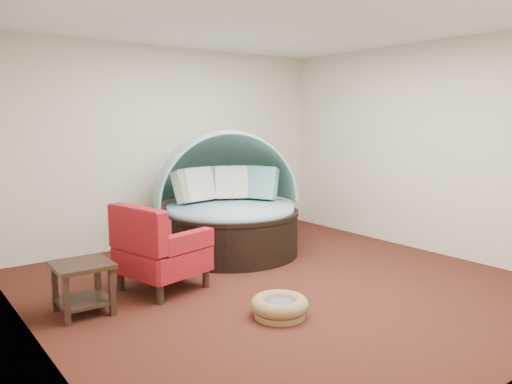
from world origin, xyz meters
TOP-DOWN VIEW (x-y plane):
  - floor at (0.00, 0.00)m, footprint 5.00×5.00m
  - wall_back at (0.00, 2.50)m, footprint 5.00×0.00m
  - wall_left at (-2.50, 0.00)m, footprint 0.00×5.00m
  - wall_right at (2.50, 0.00)m, footprint 0.00×5.00m
  - ceiling at (0.00, 0.00)m, footprint 5.00×5.00m
  - canopy_daybed at (0.30, 1.51)m, footprint 2.32×2.29m
  - pet_basket at (-0.59, -0.66)m, footprint 0.55×0.55m
  - red_armchair at (-1.15, 0.66)m, footprint 0.96×0.96m
  - side_table at (-2.00, 0.51)m, footprint 0.52×0.52m

SIDE VIEW (x-z plane):
  - floor at x=0.00m, z-range 0.00..0.00m
  - pet_basket at x=-0.59m, z-range 0.00..0.19m
  - side_table at x=-2.00m, z-range 0.07..0.56m
  - red_armchair at x=-1.15m, z-range -0.04..0.90m
  - canopy_daybed at x=0.30m, z-range -0.06..1.60m
  - wall_back at x=0.00m, z-range -1.10..3.90m
  - wall_left at x=-2.50m, z-range -1.10..3.90m
  - wall_right at x=2.50m, z-range -1.10..3.90m
  - ceiling at x=0.00m, z-range 2.80..2.80m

